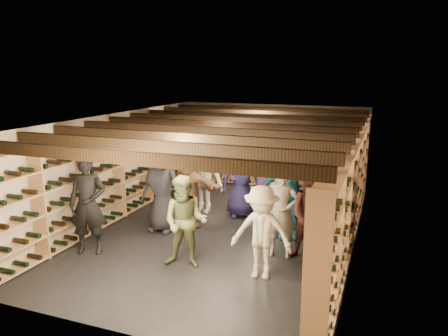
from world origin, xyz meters
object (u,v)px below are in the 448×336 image
at_px(person_4, 288,193).
at_px(person_8, 312,215).
at_px(person_10, 288,181).
at_px(crate_stack_right, 260,194).
at_px(person_11, 265,180).
at_px(person_12, 324,211).
at_px(person_2, 185,222).
at_px(crate_stack_left, 271,198).
at_px(person_0, 162,188).
at_px(person_7, 282,213).
at_px(crate_loose, 289,201).
at_px(person_3, 261,232).
at_px(person_5, 187,188).
at_px(person_1, 88,205).
at_px(person_9, 203,176).
at_px(person_6, 241,179).

xyz_separation_m(person_4, person_8, (0.65, -0.92, -0.11)).
bearing_deg(person_4, person_10, 85.41).
relative_size(crate_stack_right, person_11, 0.34).
distance_m(person_4, person_12, 0.88).
bearing_deg(person_2, person_10, 61.59).
relative_size(crate_stack_left, person_11, 0.49).
bearing_deg(person_11, person_8, -72.15).
distance_m(crate_stack_right, person_0, 3.24).
bearing_deg(crate_stack_right, person_7, -67.47).
bearing_deg(person_4, crate_loose, 84.72).
bearing_deg(person_3, person_7, 79.69).
bearing_deg(person_5, person_7, -32.86).
xyz_separation_m(person_11, person_12, (1.60, -1.52, -0.09)).
bearing_deg(crate_loose, person_7, -80.16).
xyz_separation_m(person_3, person_11, (-0.80, 3.05, 0.07)).
xyz_separation_m(person_1, person_9, (1.03, 2.96, -0.05)).
relative_size(crate_stack_left, person_6, 0.47).
distance_m(person_1, person_9, 3.14).
relative_size(person_3, person_6, 0.86).
bearing_deg(crate_stack_left, person_0, -136.97).
distance_m(person_9, person_10, 2.04).
bearing_deg(person_3, person_5, 137.32).
bearing_deg(person_11, person_2, -117.07).
height_order(person_0, person_7, person_0).
distance_m(person_1, person_7, 3.59).
xyz_separation_m(person_1, person_8, (3.95, 1.14, -0.10)).
bearing_deg(person_7, person_0, 164.07).
height_order(person_1, person_3, person_1).
height_order(person_4, person_8, person_4).
relative_size(person_3, person_9, 0.88).
bearing_deg(person_4, person_9, 141.78).
bearing_deg(crate_loose, person_6, -122.58).
xyz_separation_m(person_3, person_4, (0.01, 1.88, 0.17)).
distance_m(crate_stack_right, crate_loose, 0.79).
distance_m(person_3, person_8, 1.17).
relative_size(crate_stack_left, person_10, 0.48).
xyz_separation_m(person_2, person_10, (1.10, 3.17, 0.07)).
distance_m(person_6, person_11, 0.55).
height_order(crate_stack_left, person_8, person_8).
xyz_separation_m(person_7, person_9, (-2.37, 1.82, 0.06)).
bearing_deg(crate_loose, crate_stack_left, -101.07).
relative_size(crate_loose, person_5, 0.29).
relative_size(person_2, person_6, 0.90).
xyz_separation_m(person_3, person_5, (-2.20, 1.78, 0.07)).
bearing_deg(crate_stack_right, person_6, -92.85).
relative_size(person_5, person_11, 1.00).
xyz_separation_m(person_0, person_12, (3.37, 0.20, -0.18)).
bearing_deg(person_11, crate_stack_left, 9.24).
relative_size(person_4, person_12, 1.25).
height_order(crate_stack_left, crate_stack_right, crate_stack_left).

